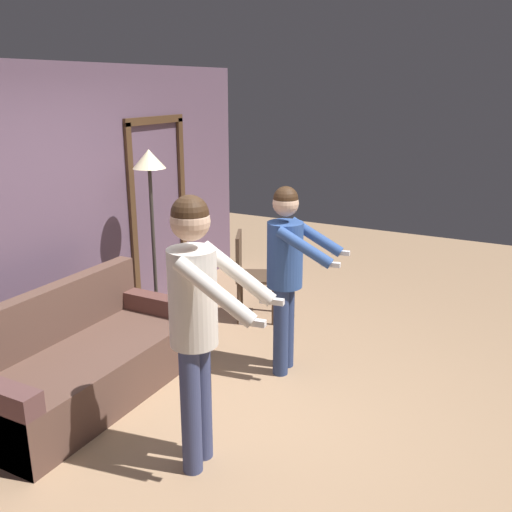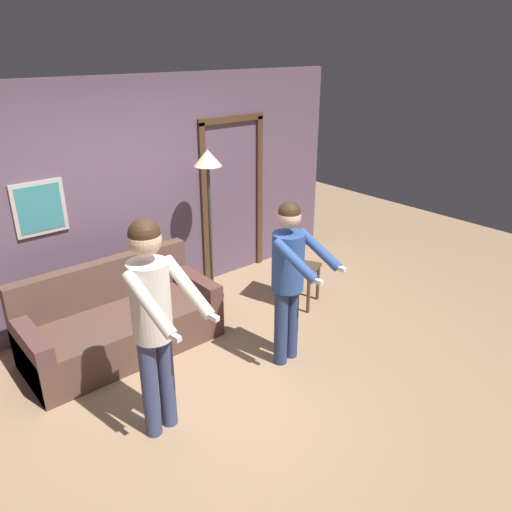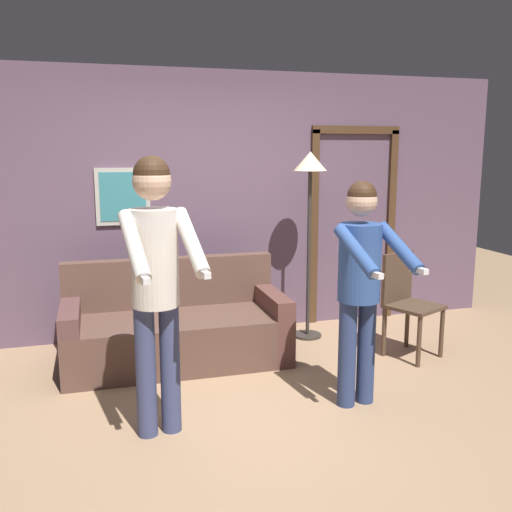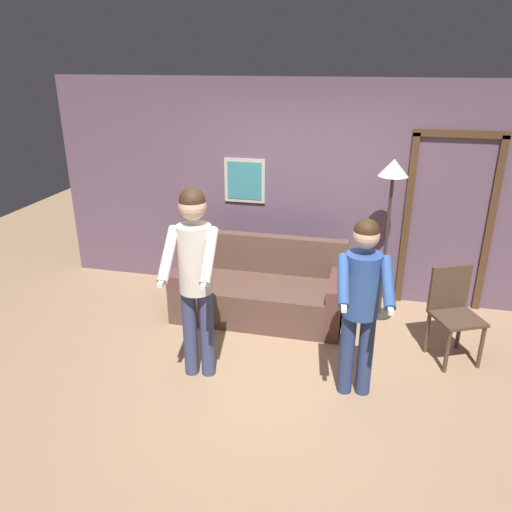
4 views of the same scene
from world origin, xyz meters
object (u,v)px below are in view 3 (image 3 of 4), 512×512
at_px(torchiere_lamp, 310,186).
at_px(couch, 176,330).
at_px(dining_chair_distant, 406,298).
at_px(person_standing_left, 155,269).
at_px(person_standing_right, 361,274).

bearing_deg(torchiere_lamp, couch, -167.27).
xyz_separation_m(couch, dining_chair_distant, (2.02, -0.40, 0.25)).
relative_size(torchiere_lamp, dining_chair_distant, 1.96).
distance_m(torchiere_lamp, person_standing_left, 2.32).
distance_m(couch, torchiere_lamp, 1.85).
distance_m(person_standing_left, dining_chair_distant, 2.54).
distance_m(person_standing_left, person_standing_right, 1.44).
bearing_deg(dining_chair_distant, torchiere_lamp, 133.33).
height_order(couch, dining_chair_distant, dining_chair_distant).
height_order(couch, person_standing_left, person_standing_left).
xyz_separation_m(couch, person_standing_right, (1.14, -1.24, 0.70)).
height_order(torchiere_lamp, dining_chair_distant, torchiere_lamp).
bearing_deg(couch, person_standing_right, -47.28).
relative_size(person_standing_left, person_standing_right, 1.11).
bearing_deg(person_standing_left, torchiere_lamp, 44.15).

